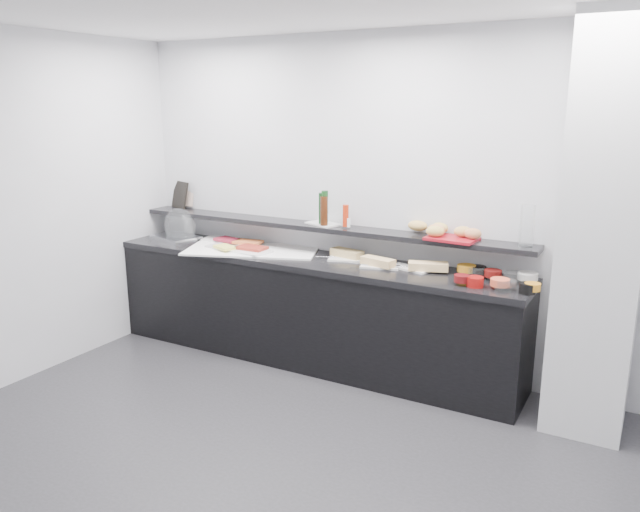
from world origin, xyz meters
The scene contains 56 objects.
ground centered at (0.00, 0.00, 0.00)m, with size 5.00×5.00×0.00m, color #2D2D30.
back_wall centered at (0.00, 2.00, 1.35)m, with size 5.00×0.02×2.70m, color silver.
column centered at (1.50, 1.65, 1.35)m, with size 0.50×0.50×2.70m, color silver.
buffet_cabinet centered at (-0.70, 1.70, 0.42)m, with size 3.60×0.60×0.85m, color black.
counter_top centered at (-0.70, 1.70, 0.88)m, with size 3.62×0.62×0.05m, color black.
wall_shelf centered at (-0.70, 1.88, 1.13)m, with size 3.60×0.25×0.04m, color black.
cloche_base centered at (-2.13, 1.70, 0.92)m, with size 0.44×0.30×0.04m, color silver.
cloche_dome centered at (-2.11, 1.74, 1.03)m, with size 0.39×0.26×0.34m, color silver.
linen_runner centered at (-1.25, 1.68, 0.91)m, with size 1.13×0.53×0.01m, color white.
platter_meat_a centered at (-1.74, 1.85, 0.92)m, with size 0.30×0.20×0.01m, color white.
food_meat_a centered at (-1.60, 1.79, 0.94)m, with size 0.23×0.15×0.02m, color maroon.
platter_salmon centered at (-1.45, 1.83, 0.92)m, with size 0.29×0.19×0.01m, color silver.
food_salmon centered at (-1.38, 1.80, 0.94)m, with size 0.24×0.15×0.02m, color orange.
platter_cheese centered at (-1.52, 1.60, 0.92)m, with size 0.26×0.17×0.01m, color white.
food_cheese centered at (-1.43, 1.54, 0.94)m, with size 0.20×0.13×0.02m, color #EAE25B.
platter_meat_b centered at (-1.20, 1.58, 0.92)m, with size 0.33×0.22×0.01m, color white.
food_meat_b centered at (-1.22, 1.63, 0.94)m, with size 0.25×0.16×0.02m, color maroon.
sandwich_plate_left centered at (-0.35, 1.80, 0.91)m, with size 0.38×0.16×0.01m, color white.
sandwich_food_left centered at (-0.41, 1.84, 0.94)m, with size 0.28×0.11×0.06m, color tan.
tongs_left centered at (-0.56, 1.73, 0.92)m, with size 0.01×0.01×0.16m, color silver.
sandwich_plate_mid centered at (-0.05, 1.70, 0.91)m, with size 0.30×0.13×0.01m, color silver.
sandwich_food_mid centered at (-0.08, 1.70, 0.94)m, with size 0.27×0.11×0.06m, color #DDB474.
tongs_mid centered at (-0.22, 1.66, 0.92)m, with size 0.01×0.01×0.16m, color silver.
sandwich_plate_right centered at (0.17, 1.77, 0.91)m, with size 0.32×0.14×0.01m, color white.
sandwich_food_right centered at (0.31, 1.76, 0.94)m, with size 0.30×0.11×0.06m, color #E7BD79.
tongs_right centered at (0.09, 1.73, 0.92)m, with size 0.01×0.01×0.16m, color silver.
bowl_glass_fruit centered at (0.68, 1.81, 0.94)m, with size 0.15×0.15×0.07m, color silver.
fill_glass_fruit centered at (0.59, 1.84, 0.95)m, with size 0.14×0.14×0.05m, color orange.
bowl_black_jam centered at (0.67, 1.85, 0.94)m, with size 0.12×0.12×0.07m, color black.
fill_black_jam centered at (0.80, 1.79, 0.95)m, with size 0.12×0.12×0.05m, color #61100D.
bowl_glass_cream centered at (0.95, 1.79, 0.94)m, with size 0.16×0.16×0.07m, color white.
fill_glass_cream centered at (1.03, 1.84, 0.95)m, with size 0.14×0.14×0.05m, color silver.
bowl_red_jam centered at (0.73, 1.55, 0.94)m, with size 0.12×0.12×0.07m, color maroon.
fill_red_jam centered at (0.64, 1.55, 0.95)m, with size 0.11×0.11×0.05m, color #530B0D.
bowl_glass_salmon centered at (0.93, 1.58, 0.94)m, with size 0.15×0.15×0.07m, color white.
fill_glass_salmon centered at (0.90, 1.58, 0.95)m, with size 0.13×0.13×0.05m, color #D35233.
bowl_black_fruit centered at (1.08, 1.57, 0.94)m, with size 0.11×0.11×0.07m, color black.
fill_black_fruit centered at (1.11, 1.58, 0.95)m, with size 0.11×0.11×0.05m, color orange.
framed_print centered at (-2.29, 1.96, 1.28)m, with size 0.25×0.02×0.26m, color black.
print_art centered at (-2.26, 1.99, 1.28)m, with size 0.21×0.00×0.22m, color #CEA494.
condiment_tray centered at (-0.67, 1.90, 1.16)m, with size 0.29×0.18×0.01m, color white.
bottle_green_a centered at (-0.67, 1.87, 1.29)m, with size 0.05×0.05×0.26m, color black.
bottle_brown centered at (-0.62, 1.82, 1.28)m, with size 0.06×0.06×0.24m, color #3E1C0B.
bottle_green_b centered at (-0.64, 1.87, 1.30)m, with size 0.06×0.06×0.28m, color #103D17.
bottle_hot centered at (-0.44, 1.86, 1.25)m, with size 0.05×0.05×0.18m, color red.
shaker_salt centered at (-0.40, 1.85, 1.20)m, with size 0.03×0.03×0.07m, color white.
shaker_pepper centered at (-0.47, 1.87, 1.20)m, with size 0.03×0.03×0.07m, color silver.
bread_tray centered at (0.46, 1.84, 1.16)m, with size 0.36×0.26×0.02m, color maroon.
bread_roll_nw centered at (0.15, 1.94, 1.21)m, with size 0.16×0.10×0.08m, color tan.
bread_roll_n centered at (0.33, 1.95, 1.21)m, with size 0.14×0.09×0.08m, color gold.
bread_roll_sw centered at (0.32, 1.85, 1.21)m, with size 0.12×0.08×0.08m, color #C8844C.
bread_roll_s centered at (0.35, 1.80, 1.21)m, with size 0.14×0.09×0.08m, color gold.
bread_roll_se centered at (0.62, 1.85, 1.21)m, with size 0.13×0.08×0.08m, color #CB804D.
bread_roll_midw centered at (0.33, 1.89, 1.21)m, with size 0.13×0.08×0.08m, color tan.
bread_roll_mide centered at (0.53, 1.89, 1.21)m, with size 0.13×0.09×0.08m, color tan.
carafe centered at (0.99, 1.88, 1.30)m, with size 0.10×0.10×0.30m, color white.
Camera 1 is at (1.82, -2.62, 2.15)m, focal length 35.00 mm.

